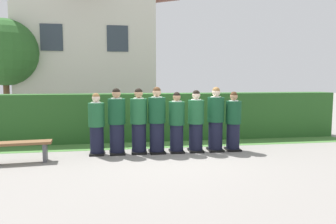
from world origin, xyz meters
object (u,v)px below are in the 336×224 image
object	(u,v)px
student_front_row_6	(216,121)
student_front_row_7	(233,123)
student_front_row_0	(97,125)
student_front_row_5	(196,122)
student_front_row_1	(117,123)
student_front_row_2	(139,122)
wooden_bench	(19,147)
student_front_row_3	(157,122)
student_front_row_4	(177,124)

from	to	relation	value
student_front_row_6	student_front_row_7	distance (m)	0.48
student_front_row_0	student_front_row_5	xyz separation A→B (m)	(2.53, -0.07, 0.03)
student_front_row_1	student_front_row_2	distance (m)	0.55
student_front_row_1	wooden_bench	bearing A→B (deg)	-166.67
student_front_row_0	wooden_bench	distance (m)	1.82
student_front_row_3	student_front_row_4	bearing A→B (deg)	-2.27
student_front_row_1	wooden_bench	xyz separation A→B (m)	(-2.20, -0.52, -0.44)
student_front_row_7	student_front_row_4	bearing A→B (deg)	179.36
student_front_row_4	student_front_row_7	world-z (taller)	same
student_front_row_2	student_front_row_7	world-z (taller)	student_front_row_2
student_front_row_1	student_front_row_7	world-z (taller)	student_front_row_1
student_front_row_5	student_front_row_7	distance (m)	1.01
student_front_row_4	student_front_row_7	distance (m)	1.52
student_front_row_1	student_front_row_7	xyz separation A→B (m)	(3.04, -0.08, -0.05)
student_front_row_2	student_front_row_4	size ratio (longest dim) A/B	1.06
student_front_row_6	student_front_row_7	world-z (taller)	student_front_row_6
student_front_row_2	student_front_row_6	xyz separation A→B (m)	(2.01, -0.06, 0.01)
wooden_bench	student_front_row_4	bearing A→B (deg)	6.94
student_front_row_7	student_front_row_3	bearing A→B (deg)	178.95
student_front_row_5	student_front_row_3	bearing A→B (deg)	179.35
student_front_row_5	wooden_bench	xyz separation A→B (m)	(-4.23, -0.46, -0.42)
student_front_row_2	student_front_row_4	bearing A→B (deg)	-4.27
student_front_row_4	wooden_bench	bearing A→B (deg)	-173.06
student_front_row_3	student_front_row_1	bearing A→B (deg)	177.31
student_front_row_0	student_front_row_7	size ratio (longest dim) A/B	0.99
student_front_row_6	wooden_bench	xyz separation A→B (m)	(-4.76, -0.47, -0.45)
student_front_row_5	student_front_row_2	bearing A→B (deg)	177.54
student_front_row_5	student_front_row_7	xyz separation A→B (m)	(1.01, -0.03, -0.02)
student_front_row_3	student_front_row_2	bearing A→B (deg)	173.51
student_front_row_2	student_front_row_4	xyz separation A→B (m)	(0.97, -0.07, -0.05)
student_front_row_4	student_front_row_5	distance (m)	0.51
student_front_row_3	student_front_row_0	bearing A→B (deg)	177.96
student_front_row_2	student_front_row_5	world-z (taller)	student_front_row_2
student_front_row_6	student_front_row_4	bearing A→B (deg)	-179.29
student_front_row_7	student_front_row_5	bearing A→B (deg)	178.55
student_front_row_2	wooden_bench	size ratio (longest dim) A/B	1.17
student_front_row_2	student_front_row_0	bearing A→B (deg)	179.91
student_front_row_5	student_front_row_6	distance (m)	0.53
student_front_row_0	student_front_row_5	size ratio (longest dim) A/B	0.96
student_front_row_3	student_front_row_7	bearing A→B (deg)	-1.05
student_front_row_7	wooden_bench	bearing A→B (deg)	-175.24
wooden_bench	student_front_row_2	bearing A→B (deg)	10.81
student_front_row_5	student_front_row_1	bearing A→B (deg)	178.34
student_front_row_5	student_front_row_6	world-z (taller)	student_front_row_6
student_front_row_2	student_front_row_7	xyz separation A→B (m)	(2.49, -0.09, -0.05)
student_front_row_4	student_front_row_7	bearing A→B (deg)	-0.64
student_front_row_3	wooden_bench	bearing A→B (deg)	-171.61
student_front_row_6	student_front_row_3	bearing A→B (deg)	179.73
student_front_row_0	student_front_row_4	distance (m)	2.02
student_front_row_1	student_front_row_5	size ratio (longest dim) A/B	1.04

